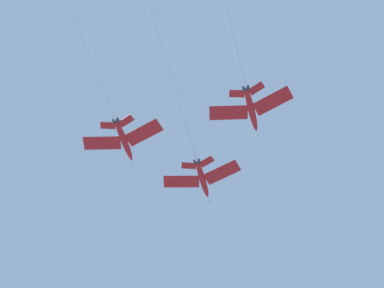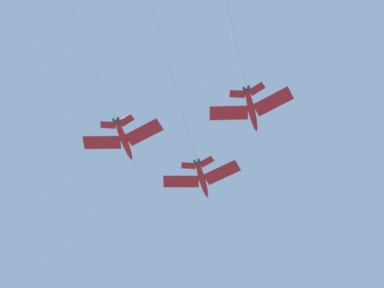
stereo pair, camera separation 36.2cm
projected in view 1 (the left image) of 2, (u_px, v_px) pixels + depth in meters
The scene contains 3 objects.
jet_lead at pixel (192, 145), 119.67m from camera, with size 49.39×34.96×10.56m.
jet_left_wing at pixel (111, 109), 115.46m from camera, with size 46.85×32.73×9.54m.
jet_right_wing at pixel (242, 74), 110.97m from camera, with size 48.46×32.94×9.25m.
Camera 1 is at (-29.52, -23.11, 1.85)m, focal length 46.37 mm.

